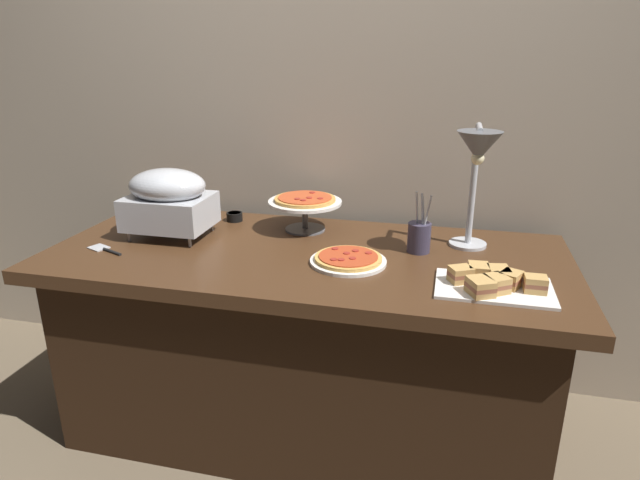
{
  "coord_description": "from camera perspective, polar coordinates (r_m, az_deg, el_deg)",
  "views": [
    {
      "loc": [
        0.5,
        -1.82,
        1.47
      ],
      "look_at": [
        0.05,
        0.0,
        0.81
      ],
      "focal_mm": 30.7,
      "sensor_mm": 36.0,
      "label": 1
    }
  ],
  "objects": [
    {
      "name": "ground_plane",
      "position": [
        2.39,
        -1.34,
        -18.5
      ],
      "size": [
        8.0,
        8.0,
        0.0
      ],
      "primitive_type": "plane",
      "color": "brown"
    },
    {
      "name": "back_wall",
      "position": [
        2.39,
        1.59,
        12.91
      ],
      "size": [
        4.4,
        0.04,
        2.4
      ],
      "primitive_type": "cube",
      "color": "tan",
      "rests_on": "ground_plane"
    },
    {
      "name": "buffet_table",
      "position": [
        2.18,
        -1.42,
        -10.48
      ],
      "size": [
        1.9,
        0.84,
        0.76
      ],
      "color": "#422816",
      "rests_on": "ground_plane"
    },
    {
      "name": "chafing_dish",
      "position": [
        2.22,
        -15.51,
        4.15
      ],
      "size": [
        0.32,
        0.25,
        0.27
      ],
      "color": "#B7BABF",
      "rests_on": "buffet_table"
    },
    {
      "name": "heat_lamp",
      "position": [
        1.94,
        16.07,
        8.11
      ],
      "size": [
        0.15,
        0.3,
        0.46
      ],
      "color": "#B7BABF",
      "rests_on": "buffet_table"
    },
    {
      "name": "pizza_plate_front",
      "position": [
        1.91,
        2.96,
        -2.06
      ],
      "size": [
        0.27,
        0.27,
        0.03
      ],
      "color": "white",
      "rests_on": "buffet_table"
    },
    {
      "name": "pizza_plate_center",
      "position": [
        2.22,
        -1.58,
        3.79
      ],
      "size": [
        0.3,
        0.3,
        0.14
      ],
      "color": "#595B60",
      "rests_on": "buffet_table"
    },
    {
      "name": "sandwich_platter",
      "position": [
        1.78,
        17.61,
        -4.23
      ],
      "size": [
        0.36,
        0.23,
        0.06
      ],
      "color": "white",
      "rests_on": "buffet_table"
    },
    {
      "name": "sauce_cup_near",
      "position": [
        2.4,
        -8.9,
        2.45
      ],
      "size": [
        0.07,
        0.07,
        0.04
      ],
      "color": "black",
      "rests_on": "buffet_table"
    },
    {
      "name": "utensil_holder",
      "position": [
        2.03,
        10.3,
        0.36
      ],
      "size": [
        0.08,
        0.08,
        0.23
      ],
      "color": "#383347",
      "rests_on": "buffet_table"
    },
    {
      "name": "serving_spatula",
      "position": [
        2.18,
        -21.5,
        -0.94
      ],
      "size": [
        0.17,
        0.1,
        0.01
      ],
      "color": "#B7BABF",
      "rests_on": "buffet_table"
    }
  ]
}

